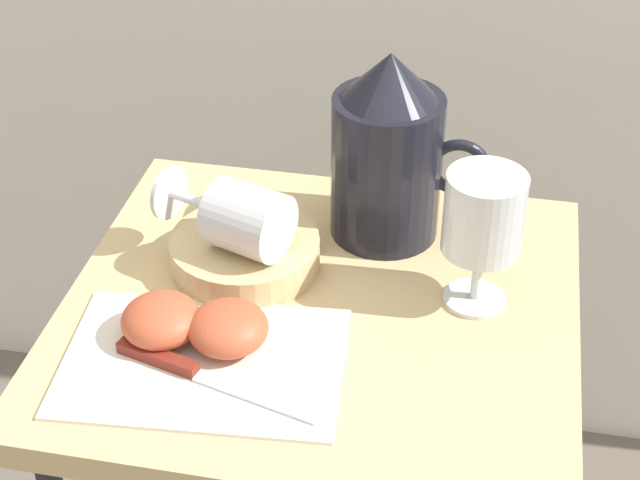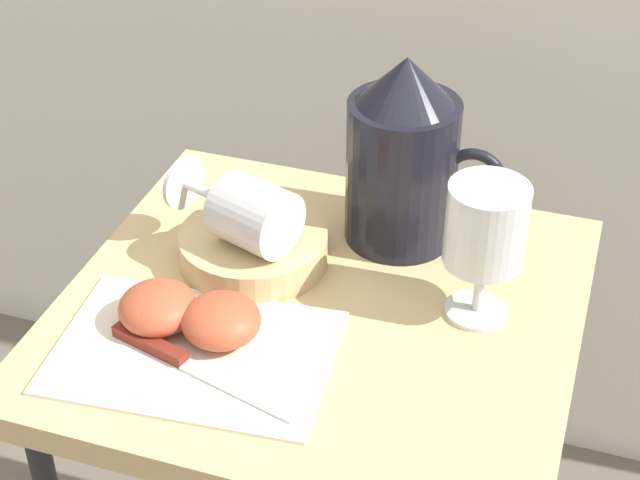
{
  "view_description": "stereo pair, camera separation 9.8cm",
  "coord_description": "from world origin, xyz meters",
  "views": [
    {
      "loc": [
        0.16,
        -0.78,
        1.32
      ],
      "look_at": [
        0.0,
        0.0,
        0.75
      ],
      "focal_mm": 56.53,
      "sensor_mm": 36.0,
      "label": 1
    },
    {
      "loc": [
        0.25,
        -0.76,
        1.32
      ],
      "look_at": [
        0.0,
        0.0,
        0.75
      ],
      "focal_mm": 56.53,
      "sensor_mm": 36.0,
      "label": 2
    }
  ],
  "objects": [
    {
      "name": "linen_napkin",
      "position": [
        -0.09,
        -0.11,
        0.68
      ],
      "size": [
        0.28,
        0.2,
        0.0
      ],
      "primitive_type": "cube",
      "rotation": [
        0.0,
        0.0,
        0.08
      ],
      "color": "silver",
      "rests_on": "table"
    },
    {
      "name": "knife",
      "position": [
        -0.1,
        -0.13,
        0.68
      ],
      "size": [
        0.21,
        0.07,
        0.01
      ],
      "color": "silver",
      "rests_on": "linen_napkin"
    },
    {
      "name": "wine_glass_upright",
      "position": [
        0.15,
        0.04,
        0.77
      ],
      "size": [
        0.08,
        0.08,
        0.15
      ],
      "color": "silver",
      "rests_on": "table"
    },
    {
      "name": "pitcher",
      "position": [
        0.05,
        0.14,
        0.76
      ],
      "size": [
        0.17,
        0.12,
        0.22
      ],
      "color": "black",
      "rests_on": "table"
    },
    {
      "name": "table",
      "position": [
        0.0,
        0.0,
        0.6
      ],
      "size": [
        0.52,
        0.48,
        0.67
      ],
      "color": "tan",
      "rests_on": "ground_plane"
    },
    {
      "name": "basket_tray",
      "position": [
        -0.09,
        0.05,
        0.69
      ],
      "size": [
        0.16,
        0.16,
        0.03
      ],
      "primitive_type": "cylinder",
      "color": "tan",
      "rests_on": "table"
    },
    {
      "name": "wine_glass_tipped_near",
      "position": [
        -0.09,
        0.03,
        0.75
      ],
      "size": [
        0.15,
        0.11,
        0.07
      ],
      "color": "silver",
      "rests_on": "basket_tray"
    },
    {
      "name": "apple_half_left",
      "position": [
        -0.14,
        -0.08,
        0.7
      ],
      "size": [
        0.08,
        0.08,
        0.04
      ],
      "primitive_type": "ellipsoid",
      "color": "#C15133",
      "rests_on": "linen_napkin"
    },
    {
      "name": "apple_half_right",
      "position": [
        -0.07,
        -0.08,
        0.7
      ],
      "size": [
        0.08,
        0.08,
        0.04
      ],
      "primitive_type": "ellipsoid",
      "color": "#C15133",
      "rests_on": "linen_napkin"
    }
  ]
}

